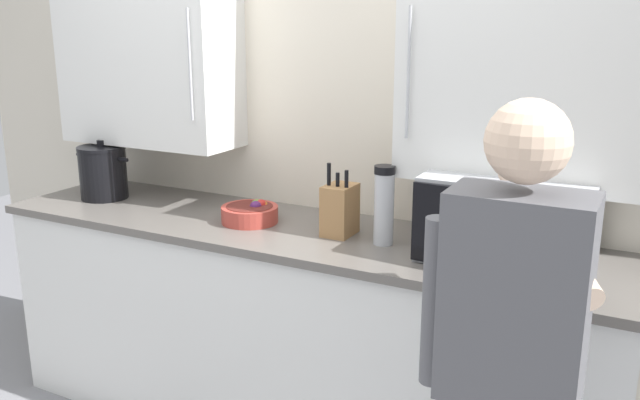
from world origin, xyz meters
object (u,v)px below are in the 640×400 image
Objects in this scene: microwave_oven at (502,216)px; stock_pot at (103,172)px; fruit_bowl at (250,213)px; person_figure at (509,356)px; knife_block at (340,209)px; thermos_flask at (384,205)px.

stock_pot is (-1.90, -0.04, -0.03)m from microwave_oven.
person_figure is (1.26, -0.73, -0.02)m from fruit_bowl.
person_figure is (0.21, -0.79, -0.13)m from microwave_oven.
person_figure is at bearing -30.27° from fruit_bowl.
microwave_oven is 0.64m from knife_block.
microwave_oven is at bearing 1.22° from stock_pot.
stock_pot is at bearing 179.31° from thermos_flask.
microwave_oven is 0.36× the size of person_figure.
person_figure reaches higher than thermos_flask.
person_figure is at bearing -41.88° from knife_block.
person_figure is at bearing -19.45° from stock_pot.
microwave_oven is 0.82m from person_figure.
microwave_oven is at bearing 2.68° from knife_block.
knife_block is 1.14m from person_figure.
knife_block is at bearing 0.49° from stock_pot.
microwave_oven reaches higher than stock_pot.
knife_block is at bearing 138.12° from person_figure.
fruit_bowl is 0.79× the size of thermos_flask.
microwave_oven is at bearing 7.64° from thermos_flask.
person_figure reaches higher than microwave_oven.
thermos_flask is (1.47, -0.02, 0.03)m from stock_pot.
microwave_oven is 1.91m from stock_pot.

